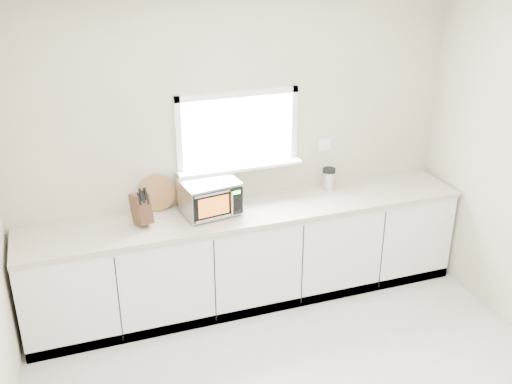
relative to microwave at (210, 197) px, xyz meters
name	(u,v)px	position (x,y,z in m)	size (l,w,h in m)	color
back_wall	(237,150)	(0.33, 0.27, 0.29)	(4.00, 0.17, 2.70)	beige
cabinets	(249,257)	(0.33, -0.03, -0.64)	(3.92, 0.60, 0.88)	white
countertop	(249,211)	(0.33, -0.04, -0.18)	(3.92, 0.64, 0.04)	#BDB29C
microwave	(210,197)	(0.00, 0.00, 0.00)	(0.51, 0.43, 0.30)	black
knife_block	(141,208)	(-0.59, -0.01, -0.01)	(0.17, 0.26, 0.35)	#452A18
cutting_board	(157,193)	(-0.41, 0.21, 0.01)	(0.32, 0.32, 0.02)	olive
coffee_grinder	(329,179)	(1.17, 0.13, -0.05)	(0.13, 0.13, 0.21)	#B1B3B9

